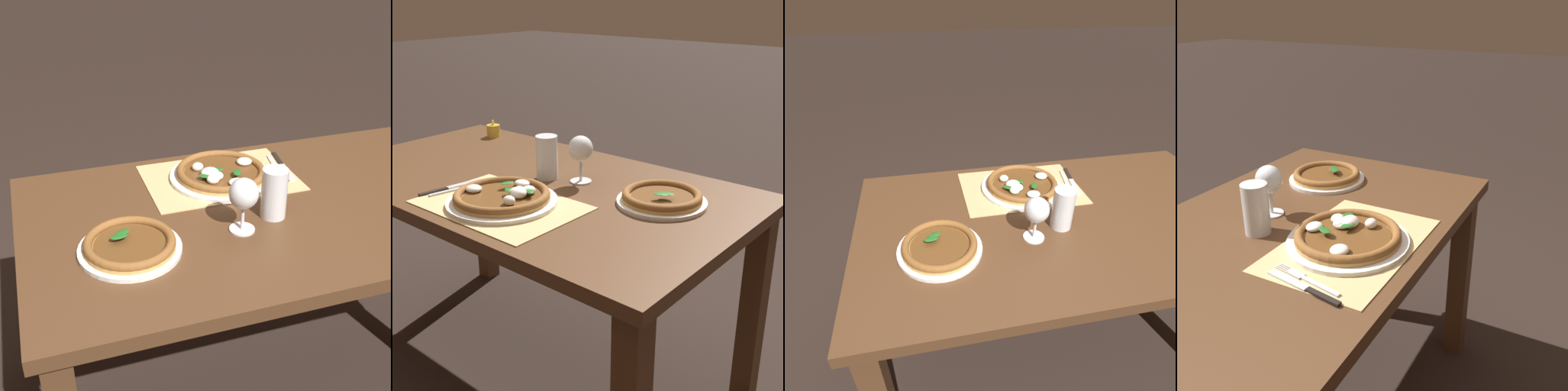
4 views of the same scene
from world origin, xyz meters
The scene contains 10 objects.
ground_plane centered at (0.00, 0.00, 0.00)m, with size 24.00×24.00×0.00m, color black.
dining_table centered at (0.00, 0.00, 0.64)m, with size 1.46×0.81×0.74m.
paper_placemat centered at (0.09, -0.21, 0.74)m, with size 0.47×0.32×0.00m, color tan.
pizza_near centered at (0.09, -0.20, 0.76)m, with size 0.33×0.33×0.05m.
pizza_far centered at (0.45, 0.10, 0.76)m, with size 0.27×0.27×0.04m.
wine_glass centered at (0.14, 0.10, 0.85)m, with size 0.08×0.08×0.16m.
pint_glass centered at (0.03, 0.06, 0.81)m, with size 0.07×0.07×0.15m.
fork centered at (-0.10, -0.20, 0.75)m, with size 0.05×0.20×0.00m.
knife centered at (-0.13, -0.21, 0.75)m, with size 0.05×0.22×0.01m.
votive_candle centered at (-0.52, 0.30, 0.76)m, with size 0.06×0.06×0.07m.
Camera 2 is at (1.23, -1.18, 1.34)m, focal length 50.00 mm.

